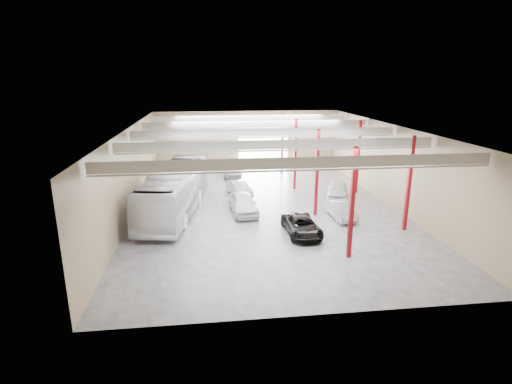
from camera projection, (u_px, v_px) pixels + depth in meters
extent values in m
cube|color=#434247|center=(266.00, 209.00, 34.23)|extent=(22.00, 32.00, 0.01)
cube|color=#A8A7A3|center=(266.00, 127.00, 32.29)|extent=(22.00, 32.00, 0.12)
cube|color=#806750|center=(247.00, 140.00, 48.52)|extent=(22.00, 0.12, 7.00)
cube|color=#806750|center=(318.00, 247.00, 18.00)|extent=(22.00, 0.12, 7.00)
cube|color=#806750|center=(130.00, 173.00, 31.97)|extent=(0.12, 32.00, 7.00)
cube|color=#806750|center=(392.00, 166.00, 34.55)|extent=(0.12, 32.00, 7.00)
cube|color=white|center=(263.00, 148.00, 48.89)|extent=(6.00, 0.20, 5.00)
cube|color=maroon|center=(352.00, 204.00, 24.17)|extent=(0.25, 0.25, 7.00)
cube|color=maroon|center=(317.00, 173.00, 31.80)|extent=(0.25, 0.25, 7.00)
cube|color=maroon|center=(295.00, 155.00, 39.43)|extent=(0.25, 0.25, 7.00)
cube|color=maroon|center=(282.00, 144.00, 46.10)|extent=(0.25, 0.25, 7.00)
cube|color=maroon|center=(409.00, 184.00, 28.65)|extent=(0.25, 0.25, 7.00)
cube|color=maroon|center=(358.00, 157.00, 38.19)|extent=(0.25, 0.25, 7.00)
cube|color=#B8B8B3|center=(300.00, 163.00, 20.97)|extent=(21.60, 0.15, 0.60)
cube|color=#B8B8B3|center=(299.00, 170.00, 21.08)|extent=(21.60, 0.10, 0.10)
cube|color=#B8B8B3|center=(279.00, 144.00, 26.69)|extent=(21.60, 0.15, 0.60)
cube|color=#B8B8B3|center=(279.00, 150.00, 26.80)|extent=(21.60, 0.10, 0.10)
cube|color=#B8B8B3|center=(266.00, 133.00, 32.41)|extent=(21.60, 0.15, 0.60)
cube|color=#B8B8B3|center=(266.00, 137.00, 32.52)|extent=(21.60, 0.10, 0.10)
cube|color=#B8B8B3|center=(257.00, 124.00, 38.13)|extent=(21.60, 0.15, 0.60)
cube|color=#B8B8B3|center=(257.00, 128.00, 38.25)|extent=(21.60, 0.10, 0.10)
cube|color=#B8B8B3|center=(250.00, 118.00, 43.86)|extent=(21.60, 0.15, 0.60)
cube|color=#B8B8B3|center=(250.00, 122.00, 43.97)|extent=(21.60, 0.10, 0.10)
imported|color=silver|center=(175.00, 191.00, 32.77)|extent=(5.33, 14.12, 3.84)
imported|color=black|center=(302.00, 226.00, 28.52)|extent=(2.36, 4.83, 1.32)
imported|color=silver|center=(243.00, 203.00, 33.00)|extent=(2.38, 5.06, 1.68)
imported|color=#A0A0A5|center=(239.00, 188.00, 38.11)|extent=(2.51, 4.26, 1.33)
imported|color=gray|center=(233.00, 170.00, 45.24)|extent=(2.35, 5.01, 1.41)
imported|color=#B0B1B5|center=(340.00, 210.00, 31.91)|extent=(1.67, 4.17, 1.35)
imported|color=silver|center=(337.00, 189.00, 37.29)|extent=(3.16, 4.92, 1.56)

